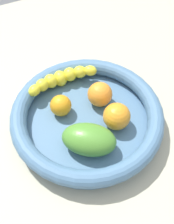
{
  "coord_description": "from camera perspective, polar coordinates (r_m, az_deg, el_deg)",
  "views": [
    {
      "loc": [
        34.69,
        -16.89,
        60.17
      ],
      "look_at": [
        0.0,
        0.0,
        8.22
      ],
      "focal_mm": 44.54,
      "sensor_mm": 36.0,
      "label": 1
    }
  ],
  "objects": [
    {
      "name": "kitchen_counter",
      "position": [
        0.7,
        -0.0,
        -3.27
      ],
      "size": [
        120.0,
        120.0,
        3.0
      ],
      "primitive_type": "cube",
      "color": "#ADAA92",
      "rests_on": "ground"
    },
    {
      "name": "fruit_bowl",
      "position": [
        0.66,
        -0.0,
        -1.05
      ],
      "size": [
        36.25,
        36.25,
        6.13
      ],
      "color": "teal",
      "rests_on": "kitchen_counter"
    },
    {
      "name": "banana_draped_left",
      "position": [
        0.72,
        -5.34,
        6.87
      ],
      "size": [
        6.45,
        19.61,
        4.87
      ],
      "color": "yellow",
      "rests_on": "fruit_bowl"
    },
    {
      "name": "orange_front",
      "position": [
        0.67,
        -5.42,
        1.34
      ],
      "size": [
        5.2,
        5.2,
        5.2
      ],
      "primitive_type": "sphere",
      "color": "orange",
      "rests_on": "fruit_bowl"
    },
    {
      "name": "orange_mid_left",
      "position": [
        0.68,
        2.67,
        3.65
      ],
      "size": [
        6.13,
        6.13,
        6.13
      ],
      "primitive_type": "sphere",
      "color": "orange",
      "rests_on": "fruit_bowl"
    },
    {
      "name": "orange_mid_right",
      "position": [
        0.64,
        6.11,
        -0.89
      ],
      "size": [
        6.4,
        6.4,
        6.4
      ],
      "primitive_type": "sphere",
      "color": "orange",
      "rests_on": "fruit_bowl"
    },
    {
      "name": "mango_green",
      "position": [
        0.6,
        0.41,
        -5.67
      ],
      "size": [
        13.35,
        14.23,
        6.25
      ],
      "primitive_type": "ellipsoid",
      "rotation": [
        0.0,
        0.0,
        0.93
      ],
      "color": "#4E8E30",
      "rests_on": "fruit_bowl"
    }
  ]
}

